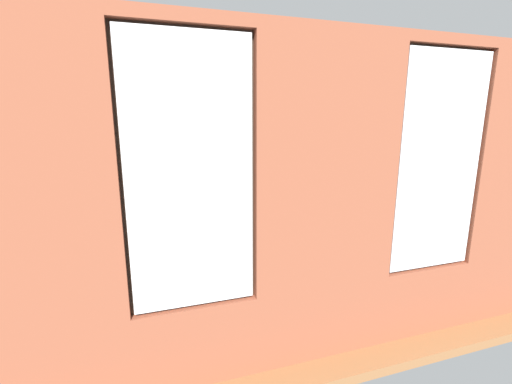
{
  "coord_description": "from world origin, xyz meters",
  "views": [
    {
      "loc": [
        1.53,
        5.18,
        2.3
      ],
      "look_at": [
        -0.02,
        0.4,
        1.2
      ],
      "focal_mm": 24.0,
      "sensor_mm": 36.0,
      "label": 1
    }
  ],
  "objects_px": {
    "remote_silver": "(231,242)",
    "potted_plant_near_tv": "(90,237)",
    "media_console": "(63,258)",
    "potted_plant_beside_window_right": "(98,305)",
    "remote_black": "(242,235)",
    "couch_by_window": "(227,303)",
    "potted_plant_between_couches": "(339,267)",
    "potted_plant_by_left_couch": "(324,209)",
    "potted_plant_corner_far_left": "(473,245)",
    "candle_jar": "(255,234)",
    "coffee_table": "(255,240)",
    "potted_plant_foreground_right": "(97,199)",
    "table_plant_small": "(264,231)",
    "papasan_chair": "(189,209)",
    "couch_left": "(382,230)",
    "tv_flatscreen": "(57,211)",
    "potted_plant_mid_room_small": "(278,222)",
    "potted_plant_corner_near_left": "(327,194)",
    "cup_ceramic": "(274,229)"
  },
  "relations": [
    {
      "from": "remote_silver",
      "to": "potted_plant_near_tv",
      "type": "distance_m",
      "value": 2.01
    },
    {
      "from": "media_console",
      "to": "potted_plant_beside_window_right",
      "type": "xyz_separation_m",
      "value": [
        -0.72,
        2.08,
        0.29
      ]
    },
    {
      "from": "remote_black",
      "to": "remote_silver",
      "type": "distance_m",
      "value": 0.35
    },
    {
      "from": "couch_by_window",
      "to": "potted_plant_near_tv",
      "type": "relative_size",
      "value": 1.24
    },
    {
      "from": "potted_plant_between_couches",
      "to": "remote_black",
      "type": "bearing_deg",
      "value": -67.37
    },
    {
      "from": "potted_plant_near_tv",
      "to": "potted_plant_beside_window_right",
      "type": "bearing_deg",
      "value": 99.41
    },
    {
      "from": "potted_plant_by_left_couch",
      "to": "potted_plant_corner_far_left",
      "type": "distance_m",
      "value": 3.08
    },
    {
      "from": "candle_jar",
      "to": "potted_plant_near_tv",
      "type": "bearing_deg",
      "value": 16.76
    },
    {
      "from": "coffee_table",
      "to": "potted_plant_near_tv",
      "type": "bearing_deg",
      "value": 16.76
    },
    {
      "from": "remote_black",
      "to": "potted_plant_foreground_right",
      "type": "xyz_separation_m",
      "value": [
        2.35,
        -1.93,
        0.34
      ]
    },
    {
      "from": "table_plant_small",
      "to": "remote_black",
      "type": "bearing_deg",
      "value": -39.98
    },
    {
      "from": "papasan_chair",
      "to": "potted_plant_near_tv",
      "type": "height_order",
      "value": "potted_plant_near_tv"
    },
    {
      "from": "candle_jar",
      "to": "papasan_chair",
      "type": "distance_m",
      "value": 2.1
    },
    {
      "from": "candle_jar",
      "to": "couch_left",
      "type": "bearing_deg",
      "value": 176.62
    },
    {
      "from": "media_console",
      "to": "tv_flatscreen",
      "type": "relative_size",
      "value": 0.85
    },
    {
      "from": "table_plant_small",
      "to": "potted_plant_foreground_right",
      "type": "bearing_deg",
      "value": -39.52
    },
    {
      "from": "coffee_table",
      "to": "potted_plant_mid_room_small",
      "type": "height_order",
      "value": "potted_plant_mid_room_small"
    },
    {
      "from": "potted_plant_beside_window_right",
      "to": "potted_plant_foreground_right",
      "type": "height_order",
      "value": "potted_plant_foreground_right"
    },
    {
      "from": "potted_plant_near_tv",
      "to": "couch_by_window",
      "type": "bearing_deg",
      "value": 145.61
    },
    {
      "from": "candle_jar",
      "to": "media_console",
      "type": "xyz_separation_m",
      "value": [
        2.83,
        -0.3,
        -0.16
      ]
    },
    {
      "from": "potted_plant_near_tv",
      "to": "potted_plant_corner_near_left",
      "type": "xyz_separation_m",
      "value": [
        -4.79,
        -2.8,
        -0.4
      ]
    },
    {
      "from": "potted_plant_by_left_couch",
      "to": "couch_by_window",
      "type": "bearing_deg",
      "value": 46.2
    },
    {
      "from": "candle_jar",
      "to": "papasan_chair",
      "type": "xyz_separation_m",
      "value": [
        0.82,
        -1.94,
        -0.0
      ]
    },
    {
      "from": "papasan_chair",
      "to": "remote_silver",
      "type": "bearing_deg",
      "value": 100.62
    },
    {
      "from": "potted_plant_mid_room_small",
      "to": "media_console",
      "type": "bearing_deg",
      "value": 9.55
    },
    {
      "from": "table_plant_small",
      "to": "potted_plant_by_left_couch",
      "type": "distance_m",
      "value": 2.31
    },
    {
      "from": "coffee_table",
      "to": "potted_plant_foreground_right",
      "type": "distance_m",
      "value": 3.27
    },
    {
      "from": "coffee_table",
      "to": "media_console",
      "type": "bearing_deg",
      "value": -6.03
    },
    {
      "from": "potted_plant_near_tv",
      "to": "table_plant_small",
      "type": "bearing_deg",
      "value": -166.89
    },
    {
      "from": "table_plant_small",
      "to": "potted_plant_beside_window_right",
      "type": "distance_m",
      "value": 2.77
    },
    {
      "from": "potted_plant_mid_room_small",
      "to": "potted_plant_corner_near_left",
      "type": "xyz_separation_m",
      "value": [
        -1.73,
        -1.2,
        0.19
      ]
    },
    {
      "from": "remote_black",
      "to": "potted_plant_between_couches",
      "type": "distance_m",
      "value": 1.88
    },
    {
      "from": "potted_plant_corner_near_left",
      "to": "couch_left",
      "type": "bearing_deg",
      "value": 86.17
    },
    {
      "from": "coffee_table",
      "to": "potted_plant_corner_near_left",
      "type": "height_order",
      "value": "potted_plant_corner_near_left"
    },
    {
      "from": "couch_by_window",
      "to": "cup_ceramic",
      "type": "bearing_deg",
      "value": -124.38
    },
    {
      "from": "table_plant_small",
      "to": "media_console",
      "type": "height_order",
      "value": "table_plant_small"
    },
    {
      "from": "table_plant_small",
      "to": "potted_plant_corner_far_left",
      "type": "xyz_separation_m",
      "value": [
        -2.39,
        1.64,
        0.07
      ]
    },
    {
      "from": "table_plant_small",
      "to": "potted_plant_mid_room_small",
      "type": "xyz_separation_m",
      "value": [
        -0.66,
        -1.04,
        -0.24
      ]
    },
    {
      "from": "potted_plant_between_couches",
      "to": "tv_flatscreen",
      "type": "bearing_deg",
      "value": -29.72
    },
    {
      "from": "remote_black",
      "to": "remote_silver",
      "type": "xyz_separation_m",
      "value": [
        0.25,
        0.24,
        0.0
      ]
    },
    {
      "from": "couch_left",
      "to": "tv_flatscreen",
      "type": "distance_m",
      "value": 5.24
    },
    {
      "from": "couch_left",
      "to": "potted_plant_corner_far_left",
      "type": "distance_m",
      "value": 1.67
    },
    {
      "from": "media_console",
      "to": "potted_plant_near_tv",
      "type": "relative_size",
      "value": 0.69
    },
    {
      "from": "potted_plant_near_tv",
      "to": "coffee_table",
      "type": "bearing_deg",
      "value": -163.24
    },
    {
      "from": "table_plant_small",
      "to": "potted_plant_beside_window_right",
      "type": "bearing_deg",
      "value": 36.53
    },
    {
      "from": "cup_ceramic",
      "to": "tv_flatscreen",
      "type": "bearing_deg",
      "value": -2.64
    },
    {
      "from": "coffee_table",
      "to": "potted_plant_by_left_couch",
      "type": "relative_size",
      "value": 2.54
    },
    {
      "from": "couch_left",
      "to": "tv_flatscreen",
      "type": "bearing_deg",
      "value": -94.79
    },
    {
      "from": "tv_flatscreen",
      "to": "potted_plant_by_left_couch",
      "type": "xyz_separation_m",
      "value": [
        -4.78,
        -0.95,
        -0.62
      ]
    },
    {
      "from": "cup_ceramic",
      "to": "potted_plant_corner_near_left",
      "type": "distance_m",
      "value": 2.87
    }
  ]
}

